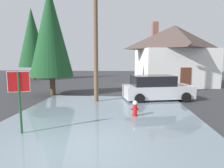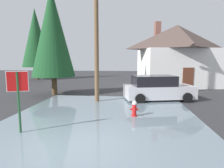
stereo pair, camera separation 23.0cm
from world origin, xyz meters
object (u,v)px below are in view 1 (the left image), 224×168
fire_hydrant (135,109)px  parked_car (156,88)px  pine_tree_tall_left (32,38)px  utility_pole (95,20)px  pine_tree_mid_left (51,32)px  stop_sign_near (19,90)px  house (174,55)px

fire_hydrant → parked_car: size_ratio=0.16×
fire_hydrant → pine_tree_tall_left: (-13.09, 16.19, 5.21)m
utility_pole → pine_tree_mid_left: utility_pole is taller
stop_sign_near → house: size_ratio=0.27×
fire_hydrant → pine_tree_mid_left: size_ratio=0.10×
fire_hydrant → house: house is taller
fire_hydrant → pine_tree_tall_left: bearing=129.0°
fire_hydrant → pine_tree_mid_left: (-6.04, 5.12, 4.33)m
fire_hydrant → parked_car: 4.28m
pine_tree_mid_left → utility_pole: bearing=-29.8°
stop_sign_near → utility_pole: bearing=71.4°
house → parked_car: bearing=-110.6°
utility_pole → parked_car: 5.90m
utility_pole → pine_tree_tall_left: (-10.76, 13.19, 0.50)m
fire_hydrant → parked_car: (1.59, 3.95, 0.41)m
pine_tree_mid_left → fire_hydrant: bearing=-40.3°
stop_sign_near → pine_tree_mid_left: 8.41m
fire_hydrant → parked_car: bearing=68.1°
stop_sign_near → pine_tree_mid_left: size_ratio=0.29×
fire_hydrant → utility_pole: utility_pole is taller
stop_sign_near → pine_tree_tall_left: 21.06m
parked_car → utility_pole: bearing=-166.3°
fire_hydrant → pine_tree_mid_left: bearing=139.7°
parked_car → pine_tree_tall_left: 19.70m
stop_sign_near → house: 16.65m
pine_tree_tall_left → parked_car: bearing=-39.8°
parked_car → pine_tree_mid_left: (-7.62, 1.17, 3.93)m
house → fire_hydrant: bearing=-111.0°
utility_pole → stop_sign_near: bearing=-108.6°
stop_sign_near → utility_pole: size_ratio=0.23×
pine_tree_tall_left → pine_tree_mid_left: bearing=-57.5°
pine_tree_tall_left → utility_pole: bearing=-50.8°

